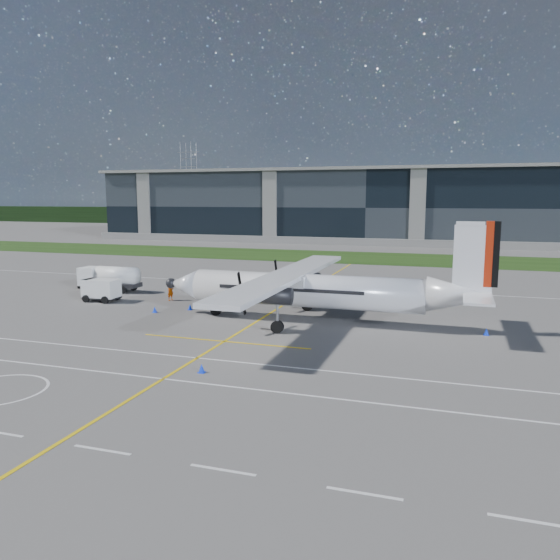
# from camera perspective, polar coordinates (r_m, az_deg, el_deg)

# --- Properties ---
(ground) EXTENTS (400.00, 400.00, 0.00)m
(ground) POSITION_cam_1_polar(r_m,az_deg,el_deg) (80.98, 5.41, 1.83)
(ground) COLOR #565452
(ground) RESTS_ON ground
(grass_strip) EXTENTS (400.00, 18.00, 0.04)m
(grass_strip) POSITION_cam_1_polar(r_m,az_deg,el_deg) (88.76, 6.55, 2.42)
(grass_strip) COLOR #1B3A10
(grass_strip) RESTS_ON ground
(terminal_building) EXTENTS (120.00, 20.00, 15.00)m
(terminal_building) POSITION_cam_1_polar(r_m,az_deg,el_deg) (119.80, 9.70, 7.53)
(terminal_building) COLOR black
(terminal_building) RESTS_ON ground
(tree_line) EXTENTS (400.00, 6.00, 6.00)m
(tree_line) POSITION_cam_1_polar(r_m,az_deg,el_deg) (179.47, 12.48, 6.33)
(tree_line) COLOR black
(tree_line) RESTS_ON ground
(pylon_west) EXTENTS (9.00, 4.60, 30.00)m
(pylon_west) POSITION_cam_1_polar(r_m,az_deg,el_deg) (212.28, -9.48, 9.98)
(pylon_west) COLOR gray
(pylon_west) RESTS_ON ground
(yellow_taxiway_centerline) EXTENTS (0.20, 70.00, 0.01)m
(yellow_taxiway_centerline) POSITION_cam_1_polar(r_m,az_deg,el_deg) (51.50, 1.35, -2.03)
(yellow_taxiway_centerline) COLOR yellow
(yellow_taxiway_centerline) RESTS_ON ground
(white_lane_line) EXTENTS (90.00, 0.15, 0.01)m
(white_lane_line) POSITION_cam_1_polar(r_m,az_deg,el_deg) (31.56, -16.90, -9.31)
(white_lane_line) COLOR white
(white_lane_line) RESTS_ON ground
(turboprop_aircraft) EXTENTS (25.52, 26.47, 7.94)m
(turboprop_aircraft) POSITION_cam_1_polar(r_m,az_deg,el_deg) (41.40, 3.96, 0.89)
(turboprop_aircraft) COLOR white
(turboprop_aircraft) RESTS_ON ground
(fuel_tanker_truck) EXTENTS (6.82, 2.22, 2.56)m
(fuel_tanker_truck) POSITION_cam_1_polar(r_m,az_deg,el_deg) (58.83, -17.76, 0.15)
(fuel_tanker_truck) COLOR white
(fuel_tanker_truck) RESTS_ON ground
(baggage_tug) EXTENTS (3.40, 2.04, 2.04)m
(baggage_tug) POSITION_cam_1_polar(r_m,az_deg,el_deg) (53.06, -18.17, -1.03)
(baggage_tug) COLOR white
(baggage_tug) RESTS_ON ground
(ground_crew_person) EXTENTS (0.86, 1.03, 2.16)m
(ground_crew_person) POSITION_cam_1_polar(r_m,az_deg,el_deg) (51.82, -11.37, -0.93)
(ground_crew_person) COLOR #F25907
(ground_crew_person) RESTS_ON ground
(safety_cone_nose_stbd) EXTENTS (0.36, 0.36, 0.50)m
(safety_cone_nose_stbd) POSITION_cam_1_polar(r_m,az_deg,el_deg) (47.32, -9.38, -2.80)
(safety_cone_nose_stbd) COLOR #0E36F6
(safety_cone_nose_stbd) RESTS_ON ground
(safety_cone_tail) EXTENTS (0.36, 0.36, 0.50)m
(safety_cone_tail) POSITION_cam_1_polar(r_m,az_deg,el_deg) (40.85, 20.75, -5.07)
(safety_cone_tail) COLOR #0E36F6
(safety_cone_tail) RESTS_ON ground
(safety_cone_fwd) EXTENTS (0.36, 0.36, 0.50)m
(safety_cone_fwd) POSITION_cam_1_polar(r_m,az_deg,el_deg) (46.84, -12.96, -3.02)
(safety_cone_fwd) COLOR #0E36F6
(safety_cone_fwd) RESTS_ON ground
(safety_cone_portwing) EXTENTS (0.36, 0.36, 0.50)m
(safety_cone_portwing) POSITION_cam_1_polar(r_m,az_deg,el_deg) (30.59, -8.20, -9.11)
(safety_cone_portwing) COLOR #0E36F6
(safety_cone_portwing) RESTS_ON ground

